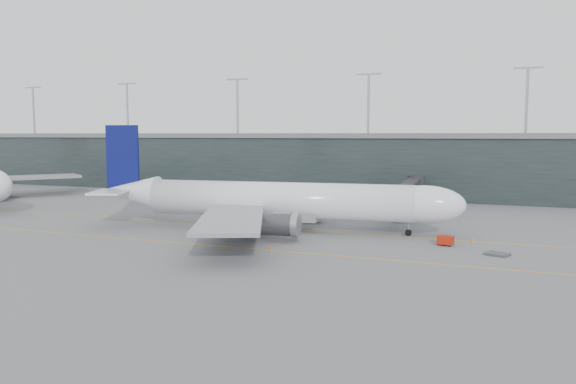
% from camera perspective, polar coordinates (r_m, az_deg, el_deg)
% --- Properties ---
extents(ground, '(320.00, 320.00, 0.00)m').
position_cam_1_polar(ground, '(94.25, -1.79, -3.23)').
color(ground, slate).
rests_on(ground, ground).
extents(taxiline_a, '(160.00, 0.25, 0.02)m').
position_cam_1_polar(taxiline_a, '(90.63, -2.79, -3.60)').
color(taxiline_a, '#CA9513').
rests_on(taxiline_a, ground).
extents(taxiline_b, '(160.00, 0.25, 0.02)m').
position_cam_1_polar(taxiline_b, '(76.57, -7.73, -5.41)').
color(taxiline_b, '#CA9513').
rests_on(taxiline_b, ground).
extents(taxiline_lead_main, '(0.25, 60.00, 0.02)m').
position_cam_1_polar(taxiline_lead_main, '(111.17, 4.67, -1.84)').
color(taxiline_lead_main, '#CA9513').
rests_on(taxiline_lead_main, ground).
extents(taxiline_lead_adj, '(0.25, 60.00, 0.02)m').
position_cam_1_polar(taxiline_lead_adj, '(154.41, -25.06, -0.21)').
color(taxiline_lead_adj, '#CA9513').
rests_on(taxiline_lead_adj, ground).
extents(terminal, '(240.00, 36.00, 29.00)m').
position_cam_1_polar(terminal, '(148.29, 7.10, 3.02)').
color(terminal, black).
rests_on(terminal, ground).
extents(main_aircraft, '(58.66, 54.73, 16.45)m').
position_cam_1_polar(main_aircraft, '(87.23, -1.18, -0.91)').
color(main_aircraft, white).
rests_on(main_aircraft, ground).
extents(jet_bridge, '(4.98, 42.77, 5.69)m').
position_cam_1_polar(jet_bridge, '(109.51, 12.17, 0.16)').
color(jet_bridge, '#26272B').
rests_on(jet_bridge, ground).
extents(gse_cart, '(2.25, 1.69, 1.38)m').
position_cam_1_polar(gse_cart, '(78.63, 15.70, -4.72)').
color(gse_cart, '#A41C0B').
rests_on(gse_cart, ground).
extents(baggage_dolly, '(3.28, 2.99, 0.27)m').
position_cam_1_polar(baggage_dolly, '(74.59, 20.49, -5.92)').
color(baggage_dolly, '#3C3C41').
rests_on(baggage_dolly, ground).
extents(uld_a, '(2.13, 1.80, 1.75)m').
position_cam_1_polar(uld_a, '(106.00, -1.94, -1.71)').
color(uld_a, '#39393E').
rests_on(uld_a, ground).
extents(uld_b, '(2.57, 2.27, 1.98)m').
position_cam_1_polar(uld_b, '(106.32, 0.00, -1.62)').
color(uld_b, '#39393E').
rests_on(uld_b, ground).
extents(uld_c, '(2.30, 1.99, 1.83)m').
position_cam_1_polar(uld_c, '(104.17, 0.02, -1.82)').
color(uld_c, '#39393E').
rests_on(uld_c, ground).
extents(cone_nose, '(0.43, 0.43, 0.69)m').
position_cam_1_polar(cone_nose, '(82.07, 18.31, -4.65)').
color(cone_nose, orange).
rests_on(cone_nose, ground).
extents(cone_wing_stbd, '(0.39, 0.39, 0.62)m').
position_cam_1_polar(cone_wing_stbd, '(73.20, -1.85, -5.64)').
color(cone_wing_stbd, '#F83D0D').
rests_on(cone_wing_stbd, ground).
extents(cone_wing_port, '(0.45, 0.45, 0.71)m').
position_cam_1_polar(cone_wing_port, '(99.81, 5.58, -2.54)').
color(cone_wing_port, '#DA3F0C').
rests_on(cone_wing_port, ground).
extents(cone_tail, '(0.45, 0.45, 0.72)m').
position_cam_1_polar(cone_tail, '(89.38, -9.15, -3.57)').
color(cone_tail, '#F04B0D').
rests_on(cone_tail, ground).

